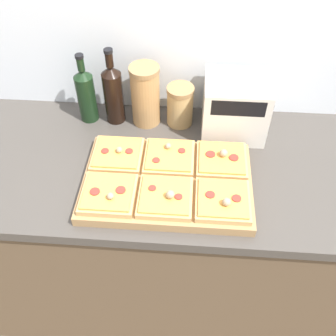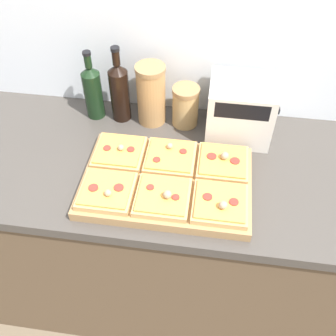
% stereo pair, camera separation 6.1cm
% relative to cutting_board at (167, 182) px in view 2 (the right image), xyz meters
% --- Properties ---
extents(wall_back, '(6.00, 0.06, 2.50)m').
position_rel_cutting_board_xyz_m(wall_back, '(-0.01, 0.46, 0.30)').
color(wall_back, silver).
rests_on(wall_back, ground_plane).
extents(kitchen_counter, '(2.63, 0.67, 0.93)m').
position_rel_cutting_board_xyz_m(kitchen_counter, '(-0.01, 0.11, -0.48)').
color(kitchen_counter, brown).
rests_on(kitchen_counter, ground_plane).
extents(cutting_board, '(0.56, 0.37, 0.03)m').
position_rel_cutting_board_xyz_m(cutting_board, '(0.00, 0.00, 0.00)').
color(cutting_board, '#A37A4C').
rests_on(cutting_board, kitchen_counter).
extents(pizza_slice_back_left, '(0.17, 0.17, 0.05)m').
position_rel_cutting_board_xyz_m(pizza_slice_back_left, '(-0.18, 0.09, 0.03)').
color(pizza_slice_back_left, tan).
rests_on(pizza_slice_back_left, cutting_board).
extents(pizza_slice_back_center, '(0.17, 0.17, 0.05)m').
position_rel_cutting_board_xyz_m(pizza_slice_back_center, '(-0.00, 0.09, 0.03)').
color(pizza_slice_back_center, tan).
rests_on(pizza_slice_back_center, cutting_board).
extents(pizza_slice_back_right, '(0.17, 0.17, 0.06)m').
position_rel_cutting_board_xyz_m(pizza_slice_back_right, '(0.18, 0.09, 0.03)').
color(pizza_slice_back_right, tan).
rests_on(pizza_slice_back_right, cutting_board).
extents(pizza_slice_front_left, '(0.17, 0.17, 0.05)m').
position_rel_cutting_board_xyz_m(pizza_slice_front_left, '(-0.18, -0.09, 0.03)').
color(pizza_slice_front_left, tan).
rests_on(pizza_slice_front_left, cutting_board).
extents(pizza_slice_front_center, '(0.17, 0.17, 0.06)m').
position_rel_cutting_board_xyz_m(pizza_slice_front_center, '(0.00, -0.09, 0.03)').
color(pizza_slice_front_center, tan).
rests_on(pizza_slice_front_center, cutting_board).
extents(pizza_slice_front_right, '(0.17, 0.17, 0.05)m').
position_rel_cutting_board_xyz_m(pizza_slice_front_right, '(0.18, -0.09, 0.03)').
color(pizza_slice_front_right, tan).
rests_on(pizza_slice_front_right, cutting_board).
extents(olive_oil_bottle, '(0.07, 0.07, 0.28)m').
position_rel_cutting_board_xyz_m(olive_oil_bottle, '(-0.33, 0.33, 0.10)').
color(olive_oil_bottle, black).
rests_on(olive_oil_bottle, kitchen_counter).
extents(wine_bottle, '(0.07, 0.07, 0.31)m').
position_rel_cutting_board_xyz_m(wine_bottle, '(-0.23, 0.33, 0.11)').
color(wine_bottle, black).
rests_on(wine_bottle, kitchen_counter).
extents(grain_jar_tall, '(0.11, 0.11, 0.24)m').
position_rel_cutting_board_xyz_m(grain_jar_tall, '(-0.11, 0.33, 0.10)').
color(grain_jar_tall, '#AD7F4C').
rests_on(grain_jar_tall, kitchen_counter).
extents(grain_jar_short, '(0.10, 0.10, 0.16)m').
position_rel_cutting_board_xyz_m(grain_jar_short, '(0.02, 0.33, 0.06)').
color(grain_jar_short, tan).
rests_on(grain_jar_short, kitchen_counter).
extents(toaster_oven, '(0.26, 0.20, 0.22)m').
position_rel_cutting_board_xyz_m(toaster_oven, '(0.23, 0.30, 0.09)').
color(toaster_oven, beige).
rests_on(toaster_oven, kitchen_counter).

